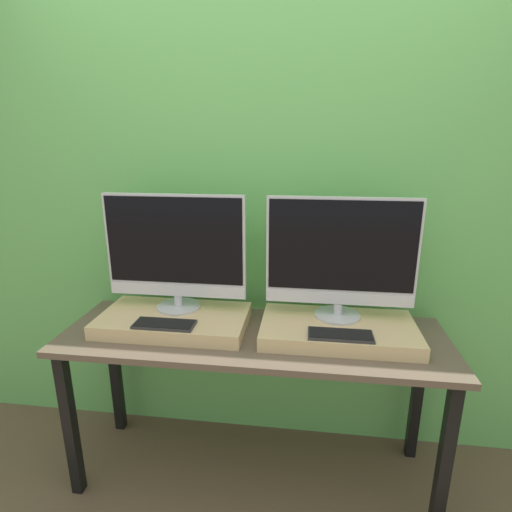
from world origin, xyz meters
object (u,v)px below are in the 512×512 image
at_px(monitor_right, 341,256).
at_px(keyboard_left, 164,324).
at_px(monitor_left, 175,250).
at_px(keyboard_right, 340,335).

bearing_deg(monitor_right, keyboard_left, -165.46).
xyz_separation_m(monitor_left, monitor_right, (0.77, 0.00, 0.00)).
bearing_deg(monitor_left, keyboard_right, -14.54).
bearing_deg(monitor_left, monitor_right, 0.00).
bearing_deg(keyboard_right, monitor_right, 90.00).
bearing_deg(monitor_right, monitor_left, 180.00).
relative_size(keyboard_left, monitor_right, 0.40).
height_order(monitor_left, monitor_right, same).
bearing_deg(keyboard_right, monitor_left, 165.46).
bearing_deg(keyboard_right, keyboard_left, 180.00).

